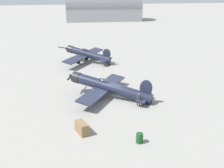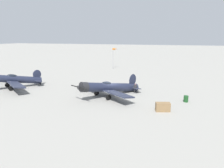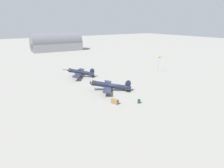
# 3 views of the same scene
# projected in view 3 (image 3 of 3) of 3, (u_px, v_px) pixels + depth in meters

# --- Properties ---
(ground_plane) EXTENTS (400.00, 400.00, 0.00)m
(ground_plane) POSITION_uv_depth(u_px,v_px,m) (112.00, 90.00, 53.93)
(ground_plane) COLOR gray
(airplane_foreground) EXTENTS (9.83, 9.98, 3.06)m
(airplane_foreground) POSITION_uv_depth(u_px,v_px,m) (110.00, 86.00, 53.54)
(airplane_foreground) COLOR #1E2338
(airplane_foreground) RESTS_ON ground_plane
(airplane_mid_apron) EXTENTS (10.87, 9.38, 2.96)m
(airplane_mid_apron) POSITION_uv_depth(u_px,v_px,m) (80.00, 72.00, 66.88)
(airplane_mid_apron) COLOR #1E2338
(airplane_mid_apron) RESTS_ON ground_plane
(ground_crew_mechanic) EXTENTS (0.50, 0.43, 1.56)m
(ground_crew_mechanic) POSITION_uv_depth(u_px,v_px,m) (126.00, 89.00, 52.52)
(ground_crew_mechanic) COLOR #2D2D33
(ground_crew_mechanic) RESTS_ON ground_plane
(equipment_crate) EXTENTS (1.84, 1.23, 1.08)m
(equipment_crate) POSITION_uv_depth(u_px,v_px,m) (115.00, 101.00, 45.10)
(equipment_crate) COLOR olive
(equipment_crate) RESTS_ON ground_plane
(fuel_drum) EXTENTS (0.65, 0.65, 0.88)m
(fuel_drum) POSITION_uv_depth(u_px,v_px,m) (139.00, 101.00, 45.48)
(fuel_drum) COLOR #19471E
(fuel_drum) RESTS_ON ground_plane
(windsock_mast) EXTENTS (1.25, 1.70, 5.71)m
(windsock_mast) POSITION_uv_depth(u_px,v_px,m) (160.00, 58.00, 72.20)
(windsock_mast) COLOR gray
(windsock_mast) RESTS_ON ground_plane
(distant_hangar) EXTENTS (14.58, 30.64, 12.44)m
(distant_hangar) POSITION_uv_depth(u_px,v_px,m) (56.00, 44.00, 126.63)
(distant_hangar) COLOR #939399
(distant_hangar) RESTS_ON ground_plane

